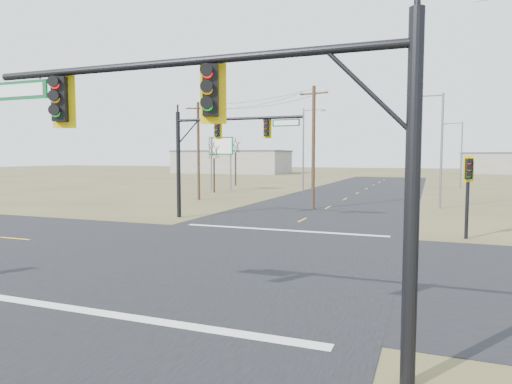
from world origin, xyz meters
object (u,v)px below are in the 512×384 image
Objects in this scene: mast_arm_far at (216,141)px; pedestal_signal_ne at (468,178)px; streetlight_b at (460,151)px; bare_tree_a at (214,150)px; streetlight_c at (305,145)px; streetlight_a at (439,144)px; highway_sign at (221,153)px; bare_tree_b at (235,145)px; utility_pole_far at (198,150)px; mast_arm_near at (220,120)px; utility_pole_near at (313,146)px.

mast_arm_far is 2.09× the size of pedestal_signal_ne.
streetlight_b reaches higher than pedestal_signal_ne.
bare_tree_a is at bearing 117.80° from pedestal_signal_ne.
streetlight_c is at bearing -137.15° from streetlight_b.
streetlight_a reaches higher than mast_arm_far.
streetlight_a reaches higher than highway_sign.
bare_tree_b reaches higher than bare_tree_a.
utility_pole_far is 21.69m from streetlight_a.
highway_sign is at bearing -173.67° from streetlight_c.
utility_pole_far is at bearing 96.69° from mast_arm_near.
highway_sign reaches higher than pedestal_signal_ne.
mast_arm_near is at bearing -95.34° from streetlight_a.
mast_arm_near is 1.05× the size of streetlight_c.
streetlight_a is at bearing 59.36° from mast_arm_near.
utility_pole_near is (-10.66, 10.43, 1.94)m from pedestal_signal_ne.
mast_arm_near is at bearing -63.53° from bare_tree_a.
bare_tree_b is (-5.70, 22.03, 1.02)m from utility_pole_far.
streetlight_c reaches higher than pedestal_signal_ne.
streetlight_a is (-1.24, 14.55, 2.09)m from pedestal_signal_ne.
mast_arm_near is 18.00m from pedestal_signal_ne.
highway_sign is 10.53m from streetlight_c.
utility_pole_far is at bearing -66.51° from highway_sign.
highway_sign is at bearing 100.39° from bare_tree_a.
streetlight_c is (10.41, 1.28, 0.88)m from highway_sign.
mast_arm_far is at bearing -118.97° from utility_pole_near.
streetlight_c is at bearing 107.11° from utility_pole_near.
streetlight_b is (17.02, 39.64, -0.26)m from mast_arm_far.
utility_pole_far reaches higher than bare_tree_b.
mast_arm_far is 1.41× the size of bare_tree_a.
bare_tree_a is at bearing -142.27° from streetlight_b.
pedestal_signal_ne is at bearing -31.22° from utility_pole_far.
utility_pole_far is 12.41m from highway_sign.
utility_pole_far is at bearing 111.70° from mast_arm_far.
utility_pole_far reaches higher than streetlight_b.
streetlight_b is 0.90× the size of streetlight_c.
streetlight_a reaches higher than streetlight_b.
mast_arm_near is 21.23m from mast_arm_far.
streetlight_b reaches higher than mast_arm_far.
utility_pole_far is at bearing -75.49° from bare_tree_b.
highway_sign is at bearing 158.66° from streetlight_a.
streetlight_a is (9.42, 4.12, 0.15)m from utility_pole_near.
streetlight_b reaches higher than mast_arm_near.
utility_pole_near is at bearing 77.66° from mast_arm_near.
streetlight_a is at bearing -37.98° from bare_tree_b.
utility_pole_far reaches higher than streetlight_a.
bare_tree_b is at bearing 104.51° from utility_pole_far.
mast_arm_far is 36.36m from bare_tree_b.
mast_arm_near is 59.18m from streetlight_b.
mast_arm_near is 1.16× the size of streetlight_b.
bare_tree_a is (-25.65, 22.80, 1.88)m from pedestal_signal_ne.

